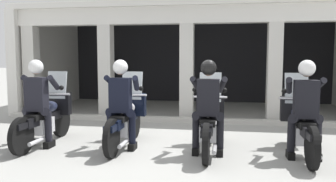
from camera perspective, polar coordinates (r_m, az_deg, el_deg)
name	(u,v)px	position (r m, az deg, el deg)	size (l,w,h in m)	color
ground_plane	(186,118)	(9.31, 3.01, -4.45)	(80.00, 80.00, 0.00)	#999993
station_building	(194,47)	(11.15, 4.41, 7.31)	(9.93, 4.37, 3.09)	black
kerb_strip	(184,120)	(8.64, 2.73, -4.82)	(9.43, 0.24, 0.12)	#B7B5AD
motorcycle_far_left	(46,117)	(6.88, -19.52, -4.11)	(0.62, 2.04, 1.35)	black
police_officer_far_left	(37,96)	(6.58, -20.85, -0.74)	(0.63, 0.61, 1.58)	black
motorcycle_center_left	(126,119)	(6.39, -6.98, -4.56)	(0.62, 2.04, 1.35)	black
police_officer_center_left	(121,97)	(6.05, -7.81, -0.94)	(0.63, 0.61, 1.58)	black
motorcycle_center_right	(209,122)	(6.04, 6.81, -5.15)	(0.62, 2.04, 1.35)	black
police_officer_center_right	(208,99)	(5.69, 6.71, -1.34)	(0.63, 0.61, 1.58)	black
motorcycle_far_right	(301,125)	(6.18, 21.15, -5.25)	(0.62, 2.04, 1.35)	black
police_officer_far_right	(305,101)	(5.84, 21.84, -1.54)	(0.63, 0.61, 1.58)	black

